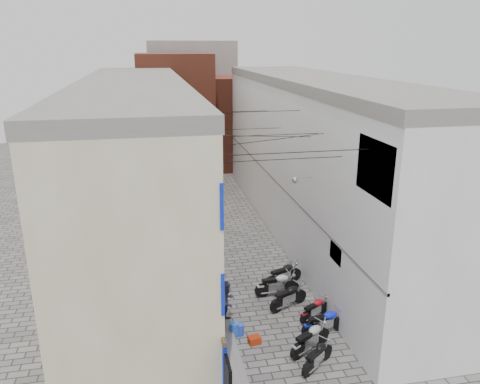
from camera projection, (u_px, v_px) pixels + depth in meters
plinth at (195, 239)px, 26.47m from camera, size 0.90×26.00×0.25m
building_left at (138, 167)px, 24.56m from camera, size 5.10×27.00×9.00m
building_right at (317, 158)px, 26.45m from camera, size 5.94×26.00×9.00m
building_far_brick_left at (175, 116)px, 39.04m from camera, size 6.00×6.00×10.00m
building_far_brick_right at (230, 122)px, 42.14m from camera, size 5.00×6.00×8.00m
building_far_concrete at (192, 101)px, 44.87m from camera, size 8.00×5.00×11.00m
far_shopfront at (204, 167)px, 37.93m from camera, size 2.00×0.30×2.40m
overhead_wires at (252, 132)px, 19.73m from camera, size 5.80×13.02×1.32m
motorcycle_a at (318, 355)px, 16.02m from camera, size 1.74×1.50×1.02m
motorcycle_b at (311, 337)px, 16.86m from camera, size 2.05×1.54×1.16m
motorcycle_c at (325, 321)px, 17.89m from camera, size 2.04×0.93×1.14m
motorcycle_d at (315, 308)px, 18.92m from camera, size 1.72×1.26×0.97m
motorcycle_e at (289, 296)px, 19.69m from camera, size 2.02×1.35×1.12m
motorcycle_f at (277, 283)px, 20.67m from camera, size 2.05×0.73×1.17m
motorcycle_g at (284, 273)px, 21.57m from camera, size 2.10×1.34×1.16m
person_a at (215, 320)px, 17.06m from camera, size 0.52×0.67×1.63m
person_b at (227, 301)px, 18.20m from camera, size 1.05×1.06×1.72m
water_jug_near at (234, 329)px, 17.84m from camera, size 0.43×0.43×0.56m
water_jug_far at (240, 330)px, 17.92m from camera, size 0.34×0.34×0.46m
red_crate at (254, 340)px, 17.44m from camera, size 0.49×0.39×0.28m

